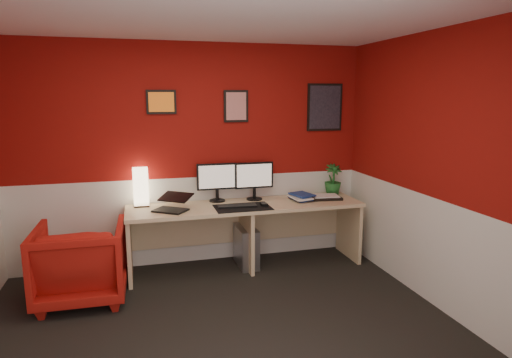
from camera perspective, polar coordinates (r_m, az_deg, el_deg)
name	(u,v)px	position (r m, az deg, el deg)	size (l,w,h in m)	color
ground	(224,337)	(3.80, -4.20, -19.61)	(4.00, 3.50, 0.01)	black
ceiling	(219,12)	(3.34, -4.82, 20.70)	(4.00, 3.50, 0.01)	white
wall_back	(192,156)	(5.06, -8.22, 3.00)	(4.00, 0.01, 2.50)	maroon
wall_front	(308,274)	(1.73, 6.70, -12.06)	(4.00, 0.01, 2.50)	maroon
wall_right	(447,173)	(4.20, 23.37, 0.67)	(0.01, 3.50, 2.50)	maroon
wainscot_back	(194,220)	(5.21, -7.99, -5.21)	(4.00, 0.01, 1.00)	silver
wainscot_right	(440,255)	(4.38, 22.59, -9.03)	(0.01, 3.50, 1.00)	silver
desk	(246,236)	(5.02, -1.26, -7.33)	(2.60, 0.65, 0.73)	#CFB284
shoji_lamp	(141,188)	(4.96, -14.62, -1.14)	(0.16, 0.16, 0.40)	#FFE5B2
laptop	(170,201)	(4.69, -11.01, -2.79)	(0.33, 0.23, 0.22)	black
monitor_left	(217,176)	(5.02, -5.07, 0.35)	(0.45, 0.06, 0.58)	black
monitor_right	(254,175)	(5.08, -0.22, 0.52)	(0.45, 0.06, 0.58)	black
desk_mat	(243,207)	(4.78, -1.73, -3.67)	(0.60, 0.38, 0.01)	black
keyboard	(237,206)	(4.80, -2.47, -3.47)	(0.42, 0.14, 0.02)	black
mouse	(264,204)	(4.83, 1.03, -3.28)	(0.06, 0.10, 0.03)	black
book_bottom	(294,200)	(5.10, 4.87, -2.66)	(0.21, 0.28, 0.03)	navy
book_middle	(292,198)	(5.06, 4.61, -2.47)	(0.21, 0.29, 0.02)	silver
book_top	(295,196)	(5.07, 5.02, -2.17)	(0.21, 0.28, 0.03)	navy
zen_tray	(325,198)	(5.24, 8.92, -2.37)	(0.35, 0.25, 0.03)	black
potted_plant	(333,179)	(5.45, 9.89, -0.06)	(0.21, 0.21, 0.37)	#19591E
pc_tower	(246,246)	(5.11, -1.27, -8.67)	(0.20, 0.45, 0.45)	#99999E
armchair	(81,262)	(4.55, -21.63, -9.94)	(0.79, 0.82, 0.74)	#A6150E
art_left	(161,102)	(4.97, -12.11, 9.68)	(0.32, 0.02, 0.26)	orange
art_center	(236,106)	(5.09, -2.60, 9.36)	(0.28, 0.02, 0.36)	red
art_right	(325,107)	(5.43, 8.84, 9.12)	(0.44, 0.02, 0.56)	black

